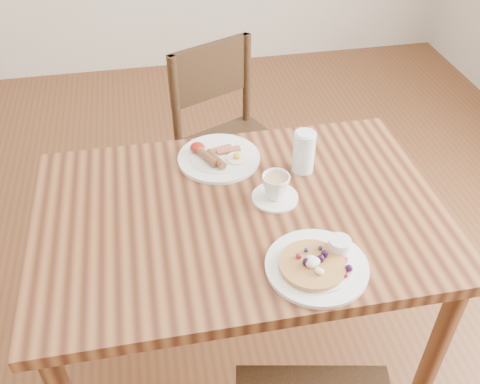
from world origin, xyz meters
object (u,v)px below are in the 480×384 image
Objects in this scene: chair_far at (229,140)px; teacup_saucer at (275,189)px; dining_table at (240,234)px; breakfast_plate at (218,157)px; pancake_plate at (318,264)px; water_glass at (304,152)px.

chair_far is 0.77m from teacup_saucer.
dining_table is 4.44× the size of breakfast_plate.
teacup_saucer is at bearing 98.36° from pancake_plate.
teacup_saucer is at bearing 67.32° from chair_far.
dining_table is 0.32m from pancake_plate.
chair_far is 0.56m from breakfast_plate.
pancake_plate is 1.96× the size of water_glass.
chair_far is 0.68m from water_glass.
chair_far is 6.29× the size of teacup_saucer.
pancake_plate is 0.55m from breakfast_plate.
water_glass reaches higher than dining_table.
teacup_saucer is at bearing -134.38° from water_glass.
teacup_saucer is (0.02, -0.71, 0.30)m from chair_far.
breakfast_plate is 1.96× the size of water_glass.
breakfast_plate is 0.28m from water_glass.
teacup_saucer is (0.14, -0.23, 0.03)m from breakfast_plate.
pancake_plate is at bearing -58.81° from dining_table.
dining_table is 0.76m from chair_far.
chair_far is 3.26× the size of breakfast_plate.
dining_table is 0.28m from breakfast_plate.
breakfast_plate is 1.93× the size of teacup_saucer.
chair_far reaches higher than dining_table.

